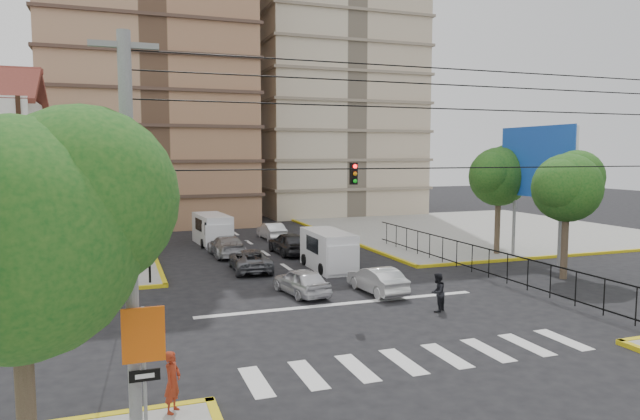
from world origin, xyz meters
name	(u,v)px	position (x,y,z in m)	size (l,w,h in m)	color
ground	(353,311)	(0.00, 0.00, 0.00)	(160.00, 160.00, 0.00)	black
sidewalk_ne	(475,229)	(20.00, 20.00, 0.07)	(26.00, 26.00, 0.15)	gray
crosswalk_stripes	(425,359)	(0.00, -6.00, 0.01)	(12.00, 2.40, 0.01)	silver
stop_line	(342,304)	(0.00, 1.20, 0.01)	(13.00, 0.40, 0.01)	silver
park_fence	(472,275)	(9.00, 4.50, 0.00)	(0.10, 22.50, 1.66)	black
billboard	(537,164)	(14.45, 6.00, 6.00)	(0.36, 6.20, 8.10)	slate
tree_sw_near	(23,226)	(-10.90, -9.99, 5.27)	(5.63, 4.60, 7.57)	#473828
tree_park_a	(568,185)	(13.08, 2.01, 5.01)	(4.41, 3.60, 6.83)	#473828
tree_park_c	(500,174)	(14.09, 9.01, 5.34)	(4.65, 3.80, 7.25)	#473828
tree_tudor	(70,177)	(-11.90, 16.01, 5.22)	(5.39, 4.40, 7.43)	#473828
traffic_light_nw	(148,224)	(-7.80, 7.80, 3.11)	(0.28, 0.22, 4.40)	black
traffic_light_hanging	(375,173)	(0.00, -2.04, 5.90)	(18.00, 9.12, 0.92)	black
utility_pole_sw	(130,241)	(-9.00, -9.00, 4.77)	(1.40, 0.28, 9.00)	slate
district_sign	(144,348)	(-8.80, -9.24, 2.45)	(0.90, 0.12, 3.20)	slate
van_right_lane	(330,251)	(2.12, 8.41, 1.06)	(2.06, 4.88, 2.19)	silver
van_left_lane	(213,230)	(-2.73, 19.67, 1.07)	(2.33, 5.05, 2.21)	silver
car_silver_front_left	(301,281)	(-1.19, 3.41, 0.64)	(1.51, 3.77, 1.28)	silver
car_white_front_right	(377,280)	(2.30, 2.50, 0.63)	(1.34, 3.85, 1.27)	silver
car_grey_mid_left	(250,260)	(-2.24, 9.63, 0.62)	(2.06, 4.47, 1.24)	slate
car_silver_rear_left	(227,246)	(-2.64, 14.70, 0.68)	(1.90, 4.67, 1.36)	#A9A9AD
car_darkgrey_mid_right	(289,243)	(1.36, 13.99, 0.75)	(1.77, 4.40, 1.50)	#28292B
car_white_rear_right	(271,231)	(2.01, 20.95, 0.64)	(1.36, 3.91, 1.29)	silver
pedestrian_sw_corner	(173,382)	(-8.08, -7.50, 0.93)	(0.57, 0.37, 1.57)	maroon
pedestrian_crosswalk	(437,292)	(3.32, -1.27, 0.82)	(0.80, 0.62, 1.64)	black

